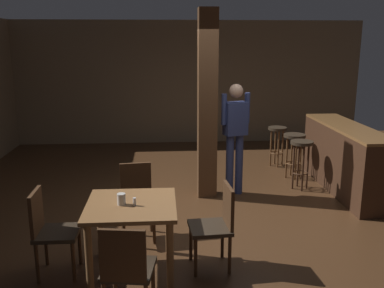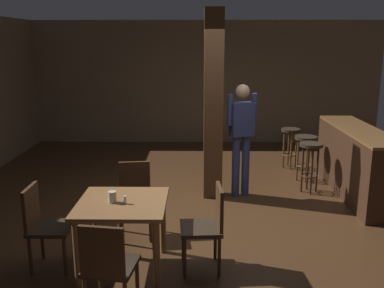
{
  "view_description": "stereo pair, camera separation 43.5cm",
  "coord_description": "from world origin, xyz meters",
  "px_view_note": "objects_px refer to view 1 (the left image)",
  "views": [
    {
      "loc": [
        -0.64,
        -5.44,
        2.33
      ],
      "look_at": [
        -0.27,
        -0.22,
        1.07
      ],
      "focal_mm": 40.0,
      "sensor_mm": 36.0,
      "label": 1
    },
    {
      "loc": [
        -0.21,
        -5.45,
        2.33
      ],
      "look_at": [
        -0.27,
        -0.22,
        1.07
      ],
      "focal_mm": 40.0,
      "sensor_mm": 36.0,
      "label": 2
    }
  ],
  "objects_px": {
    "chair_south": "(127,268)",
    "bar_stool_far": "(277,137)",
    "salt_shaker": "(135,202)",
    "chair_east": "(217,222)",
    "chair_west": "(49,228)",
    "dining_table": "(132,216)",
    "bar_stool_mid": "(294,145)",
    "bar_stool_near": "(301,153)",
    "bar_counter": "(340,158)",
    "napkin_cup": "(121,199)",
    "standing_person": "(235,131)",
    "chair_north": "(137,197)"
  },
  "relations": [
    {
      "from": "bar_stool_near",
      "to": "bar_stool_far",
      "type": "relative_size",
      "value": 1.05
    },
    {
      "from": "salt_shaker",
      "to": "bar_stool_near",
      "type": "xyz_separation_m",
      "value": [
        2.49,
        2.46,
        -0.2
      ]
    },
    {
      "from": "chair_east",
      "to": "bar_stool_mid",
      "type": "xyz_separation_m",
      "value": [
        1.72,
        2.94,
        0.08
      ]
    },
    {
      "from": "bar_stool_mid",
      "to": "bar_stool_far",
      "type": "distance_m",
      "value": 0.76
    },
    {
      "from": "chair_east",
      "to": "bar_stool_far",
      "type": "height_order",
      "value": "chair_east"
    },
    {
      "from": "chair_north",
      "to": "napkin_cup",
      "type": "xyz_separation_m",
      "value": [
        -0.1,
        -0.87,
        0.31
      ]
    },
    {
      "from": "chair_east",
      "to": "chair_west",
      "type": "xyz_separation_m",
      "value": [
        -1.7,
        -0.02,
        0.0
      ]
    },
    {
      "from": "chair_south",
      "to": "bar_stool_far",
      "type": "bearing_deg",
      "value": 61.28
    },
    {
      "from": "napkin_cup",
      "to": "salt_shaker",
      "type": "relative_size",
      "value": 1.42
    },
    {
      "from": "dining_table",
      "to": "chair_south",
      "type": "height_order",
      "value": "chair_south"
    },
    {
      "from": "chair_east",
      "to": "bar_stool_near",
      "type": "distance_m",
      "value": 2.89
    },
    {
      "from": "chair_north",
      "to": "chair_east",
      "type": "relative_size",
      "value": 1.0
    },
    {
      "from": "chair_south",
      "to": "napkin_cup",
      "type": "bearing_deg",
      "value": 97.34
    },
    {
      "from": "chair_south",
      "to": "chair_east",
      "type": "relative_size",
      "value": 1.0
    },
    {
      "from": "chair_south",
      "to": "napkin_cup",
      "type": "distance_m",
      "value": 0.85
    },
    {
      "from": "chair_south",
      "to": "chair_east",
      "type": "height_order",
      "value": "same"
    },
    {
      "from": "chair_south",
      "to": "napkin_cup",
      "type": "xyz_separation_m",
      "value": [
        -0.1,
        0.78,
        0.31
      ]
    },
    {
      "from": "napkin_cup",
      "to": "bar_stool_near",
      "type": "xyz_separation_m",
      "value": [
        2.62,
        2.43,
        -0.21
      ]
    },
    {
      "from": "dining_table",
      "to": "napkin_cup",
      "type": "relative_size",
      "value": 7.7
    },
    {
      "from": "bar_stool_near",
      "to": "bar_stool_far",
      "type": "bearing_deg",
      "value": 91.42
    },
    {
      "from": "salt_shaker",
      "to": "bar_counter",
      "type": "height_order",
      "value": "bar_counter"
    },
    {
      "from": "standing_person",
      "to": "bar_stool_near",
      "type": "distance_m",
      "value": 1.19
    },
    {
      "from": "napkin_cup",
      "to": "chair_south",
      "type": "bearing_deg",
      "value": -82.66
    },
    {
      "from": "dining_table",
      "to": "chair_east",
      "type": "bearing_deg",
      "value": 2.75
    },
    {
      "from": "chair_west",
      "to": "bar_stool_mid",
      "type": "relative_size",
      "value": 1.14
    },
    {
      "from": "chair_west",
      "to": "bar_stool_far",
      "type": "bearing_deg",
      "value": 48.16
    },
    {
      "from": "chair_south",
      "to": "salt_shaker",
      "type": "distance_m",
      "value": 0.8
    },
    {
      "from": "standing_person",
      "to": "bar_stool_near",
      "type": "relative_size",
      "value": 2.16
    },
    {
      "from": "dining_table",
      "to": "bar_counter",
      "type": "height_order",
      "value": "bar_counter"
    },
    {
      "from": "chair_east",
      "to": "bar_stool_far",
      "type": "xyz_separation_m",
      "value": [
        1.62,
        3.69,
        0.06
      ]
    },
    {
      "from": "bar_counter",
      "to": "bar_stool_far",
      "type": "height_order",
      "value": "bar_counter"
    },
    {
      "from": "napkin_cup",
      "to": "salt_shaker",
      "type": "bearing_deg",
      "value": -14.65
    },
    {
      "from": "bar_stool_near",
      "to": "bar_stool_far",
      "type": "xyz_separation_m",
      "value": [
        -0.03,
        1.33,
        -0.03
      ]
    },
    {
      "from": "chair_south",
      "to": "bar_stool_far",
      "type": "distance_m",
      "value": 5.18
    },
    {
      "from": "napkin_cup",
      "to": "bar_stool_mid",
      "type": "relative_size",
      "value": 0.15
    },
    {
      "from": "chair_south",
      "to": "standing_person",
      "type": "height_order",
      "value": "standing_person"
    },
    {
      "from": "dining_table",
      "to": "bar_counter",
      "type": "distance_m",
      "value": 3.88
    },
    {
      "from": "dining_table",
      "to": "chair_east",
      "type": "distance_m",
      "value": 0.88
    },
    {
      "from": "chair_south",
      "to": "bar_stool_far",
      "type": "relative_size",
      "value": 1.18
    },
    {
      "from": "chair_west",
      "to": "bar_stool_mid",
      "type": "distance_m",
      "value": 4.52
    },
    {
      "from": "dining_table",
      "to": "bar_stool_far",
      "type": "bearing_deg",
      "value": 56.22
    },
    {
      "from": "chair_south",
      "to": "bar_stool_near",
      "type": "bearing_deg",
      "value": 51.88
    },
    {
      "from": "napkin_cup",
      "to": "chair_west",
      "type": "bearing_deg",
      "value": 176.28
    },
    {
      "from": "chair_east",
      "to": "bar_counter",
      "type": "height_order",
      "value": "bar_counter"
    },
    {
      "from": "chair_east",
      "to": "bar_stool_mid",
      "type": "bearing_deg",
      "value": 59.69
    },
    {
      "from": "bar_stool_far",
      "to": "bar_counter",
      "type": "bearing_deg",
      "value": -66.38
    },
    {
      "from": "dining_table",
      "to": "bar_stool_far",
      "type": "xyz_separation_m",
      "value": [
        2.5,
        3.74,
        -0.05
      ]
    },
    {
      "from": "salt_shaker",
      "to": "standing_person",
      "type": "bearing_deg",
      "value": 58.89
    },
    {
      "from": "chair_south",
      "to": "bar_stool_near",
      "type": "distance_m",
      "value": 4.09
    },
    {
      "from": "chair_west",
      "to": "bar_stool_mid",
      "type": "xyz_separation_m",
      "value": [
        3.42,
        2.96,
        0.08
      ]
    }
  ]
}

